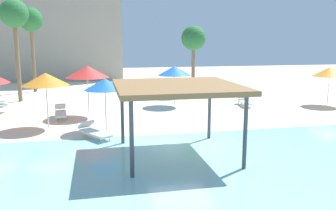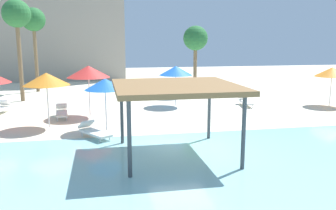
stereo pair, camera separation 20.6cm
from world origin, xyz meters
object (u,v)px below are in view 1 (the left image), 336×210
object	(u,v)px
beach_umbrella_orange_0	(330,72)
beach_umbrella_orange_4	(46,79)
beach_umbrella_red_7	(87,72)
lounge_chair_4	(244,100)
palm_tree_0	(194,39)
beach_umbrella_blue_1	(105,84)
beach_umbrella_blue_5	(174,71)
shade_pavilion	(177,89)
palm_tree_3	(14,16)
lounge_chair_5	(93,131)
palm_tree_1	(31,22)
lounge_chair_1	(61,112)

from	to	relation	value
beach_umbrella_orange_0	beach_umbrella_orange_4	size ratio (longest dim) A/B	0.93
beach_umbrella_red_7	lounge_chair_4	bearing A→B (deg)	7.66
beach_umbrella_red_7	palm_tree_0	size ratio (longest dim) A/B	0.54
beach_umbrella_blue_1	beach_umbrella_red_7	xyz separation A→B (m)	(-0.86, 3.48, 0.30)
beach_umbrella_blue_5	beach_umbrella_red_7	bearing A→B (deg)	-158.62
shade_pavilion	palm_tree_3	distance (m)	16.30
beach_umbrella_orange_0	beach_umbrella_blue_5	xyz separation A→B (m)	(-10.02, 1.87, 0.09)
lounge_chair_4	palm_tree_3	bearing A→B (deg)	-97.72
beach_umbrella_orange_0	lounge_chair_5	distance (m)	16.16
beach_umbrella_orange_0	palm_tree_1	xyz separation A→B (m)	(-20.01, 10.30, 3.48)
lounge_chair_5	palm_tree_0	world-z (taller)	palm_tree_0
beach_umbrella_red_7	palm_tree_3	xyz separation A→B (m)	(-4.81, 5.95, 3.30)
beach_umbrella_orange_4	lounge_chair_5	bearing A→B (deg)	-47.99
beach_umbrella_orange_0	beach_umbrella_blue_1	distance (m)	15.11
lounge_chair_1	palm_tree_1	size ratio (longest dim) A/B	0.29
beach_umbrella_blue_1	shade_pavilion	bearing A→B (deg)	-59.86
lounge_chair_1	palm_tree_3	size ratio (longest dim) A/B	0.28
beach_umbrella_blue_1	palm_tree_3	bearing A→B (deg)	121.01
beach_umbrella_blue_5	palm_tree_0	size ratio (longest dim) A/B	0.49
beach_umbrella_blue_5	beach_umbrella_orange_4	bearing A→B (deg)	-148.90
lounge_chair_5	palm_tree_1	size ratio (longest dim) A/B	0.28
beach_umbrella_blue_1	beach_umbrella_red_7	bearing A→B (deg)	103.81
lounge_chair_1	palm_tree_3	bearing A→B (deg)	-157.94
palm_tree_0	palm_tree_1	world-z (taller)	palm_tree_1
lounge_chair_4	beach_umbrella_red_7	bearing A→B (deg)	-72.84
beach_umbrella_orange_4	palm_tree_1	world-z (taller)	palm_tree_1
beach_umbrella_orange_0	lounge_chair_4	distance (m)	5.87
beach_umbrella_red_7	lounge_chair_5	distance (m)	5.25
lounge_chair_4	palm_tree_0	world-z (taller)	palm_tree_0
beach_umbrella_blue_5	lounge_chair_4	size ratio (longest dim) A/B	1.33
beach_umbrella_orange_0	lounge_chair_4	size ratio (longest dim) A/B	1.28
palm_tree_1	palm_tree_0	bearing A→B (deg)	-17.65
lounge_chair_4	beach_umbrella_orange_0	bearing A→B (deg)	88.30
shade_pavilion	lounge_chair_4	size ratio (longest dim) A/B	2.26
beach_umbrella_blue_1	palm_tree_1	distance (m)	15.44
lounge_chair_1	shade_pavilion	bearing A→B (deg)	26.67
palm_tree_3	palm_tree_0	bearing A→B (deg)	2.86
beach_umbrella_blue_1	beach_umbrella_blue_5	size ratio (longest dim) A/B	0.96
palm_tree_1	lounge_chair_4	bearing A→B (deg)	-32.35
beach_umbrella_blue_5	palm_tree_0	distance (m)	5.48
shade_pavilion	lounge_chair_5	world-z (taller)	shade_pavilion
shade_pavilion	lounge_chair_1	world-z (taller)	shade_pavilion
beach_umbrella_blue_1	lounge_chair_5	distance (m)	2.37
beach_umbrella_orange_0	shade_pavilion	bearing A→B (deg)	-146.51
beach_umbrella_orange_0	beach_umbrella_orange_4	distance (m)	17.62
shade_pavilion	beach_umbrella_orange_4	size ratio (longest dim) A/B	1.64
beach_umbrella_orange_0	beach_umbrella_blue_5	bearing A→B (deg)	169.42
beach_umbrella_orange_4	palm_tree_0	distance (m)	13.47
palm_tree_0	beach_umbrella_red_7	bearing A→B (deg)	-140.45
palm_tree_3	beach_umbrella_orange_4	bearing A→B (deg)	-70.84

